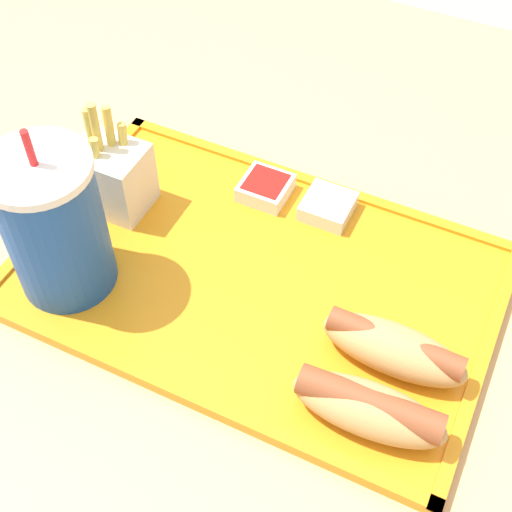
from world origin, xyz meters
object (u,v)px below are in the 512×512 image
at_px(soda_cup, 54,225).
at_px(hot_dog_far, 369,408).
at_px(sauce_cup_mayo, 328,206).
at_px(fries_carton, 111,175).
at_px(hot_dog_near, 394,348).
at_px(sauce_cup_ketchup, 266,187).

height_order(soda_cup, hot_dog_far, soda_cup).
bearing_deg(sauce_cup_mayo, fries_carton, 21.70).
xyz_separation_m(soda_cup, hot_dog_near, (-0.31, -0.04, -0.05)).
relative_size(hot_dog_far, sauce_cup_mayo, 2.66).
distance_m(soda_cup, hot_dog_near, 0.32).
bearing_deg(hot_dog_near, sauce_cup_ketchup, -36.72).
xyz_separation_m(hot_dog_far, fries_carton, (0.33, -0.13, 0.02)).
height_order(sauce_cup_mayo, sauce_cup_ketchup, same).
relative_size(fries_carton, sauce_cup_ketchup, 2.51).
bearing_deg(hot_dog_near, hot_dog_far, 90.00).
bearing_deg(hot_dog_far, soda_cup, -3.72).
bearing_deg(soda_cup, hot_dog_near, -172.09).
distance_m(sauce_cup_mayo, sauce_cup_ketchup, 0.07).
height_order(hot_dog_far, fries_carton, fries_carton).
bearing_deg(hot_dog_near, sauce_cup_mayo, -50.60).
bearing_deg(sauce_cup_ketchup, hot_dog_far, 132.74).
relative_size(soda_cup, sauce_cup_ketchup, 3.67).
bearing_deg(hot_dog_near, fries_carton, -10.79).
distance_m(hot_dog_far, sauce_cup_mayo, 0.24).
xyz_separation_m(fries_carton, sauce_cup_ketchup, (-0.14, -0.08, -0.03)).
relative_size(hot_dog_near, sauce_cup_mayo, 2.63).
xyz_separation_m(soda_cup, sauce_cup_mayo, (-0.19, -0.19, -0.07)).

